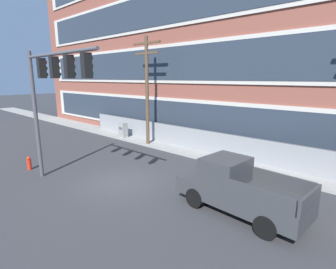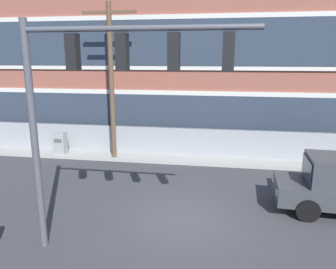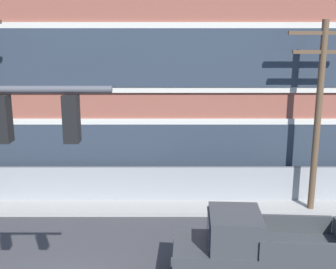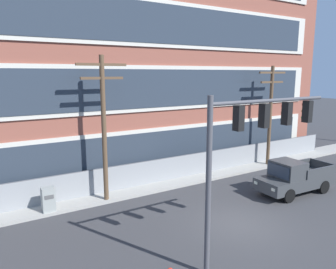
{
  "view_description": "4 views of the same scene",
  "coord_description": "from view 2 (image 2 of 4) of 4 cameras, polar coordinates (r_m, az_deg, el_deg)",
  "views": [
    {
      "loc": [
        10.11,
        -7.47,
        5.16
      ],
      "look_at": [
        -0.76,
        4.39,
        1.67
      ],
      "focal_mm": 28.0,
      "sensor_mm": 36.0,
      "label": 1
    },
    {
      "loc": [
        1.21,
        -10.31,
        5.48
      ],
      "look_at": [
        -1.09,
        3.95,
        2.03
      ],
      "focal_mm": 35.0,
      "sensor_mm": 36.0,
      "label": 2
    },
    {
      "loc": [
        3.16,
        -9.98,
        7.1
      ],
      "look_at": [
        3.22,
        4.92,
        3.59
      ],
      "focal_mm": 45.0,
      "sensor_mm": 36.0,
      "label": 3
    },
    {
      "loc": [
        -10.69,
        -10.63,
        7.14
      ],
      "look_at": [
        -0.7,
        5.33,
        3.62
      ],
      "focal_mm": 35.0,
      "sensor_mm": 36.0,
      "label": 4
    }
  ],
  "objects": [
    {
      "name": "ground_plane",
      "position": [
        11.73,
        2.24,
        -14.4
      ],
      "size": [
        160.0,
        160.0,
        0.0
      ],
      "primitive_type": "plane",
      "color": "#38383A"
    },
    {
      "name": "utility_pole_near_corner",
      "position": [
        17.27,
        -9.86,
        10.16
      ],
      "size": [
        2.76,
        0.26,
        8.1
      ],
      "color": "brown",
      "rests_on": "ground"
    },
    {
      "name": "chain_link_fence",
      "position": [
        18.02,
        11.03,
        -1.67
      ],
      "size": [
        28.95,
        0.06,
        1.68
      ],
      "color": "gray",
      "rests_on": "ground"
    },
    {
      "name": "sidewalk_building_side",
      "position": [
        17.9,
        4.86,
        -4.16
      ],
      "size": [
        80.0,
        2.02,
        0.16
      ],
      "primitive_type": "cube",
      "color": "#9E9B93",
      "rests_on": "ground"
    },
    {
      "name": "electrical_cabinet",
      "position": [
        19.14,
        -18.23,
        -1.66
      ],
      "size": [
        0.64,
        0.53,
        1.42
      ],
      "color": "#939993",
      "rests_on": "ground"
    },
    {
      "name": "traffic_signal_mast",
      "position": [
        8.61,
        -11.46,
        8.81
      ],
      "size": [
        6.04,
        0.43,
        6.44
      ],
      "color": "#4C4C51",
      "rests_on": "ground"
    }
  ]
}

